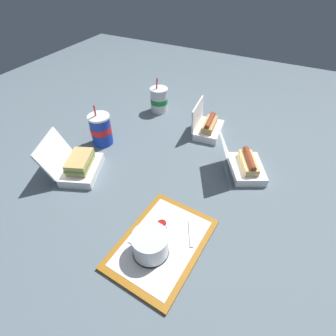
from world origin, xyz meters
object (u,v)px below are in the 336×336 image
at_px(clamshell_hotdog_corner, 245,165).
at_px(soda_cup_right, 159,100).
at_px(food_tray, 162,244).
at_px(cake_container, 150,245).
at_px(soda_cup_corner, 101,130).
at_px(plastic_fork, 191,233).
at_px(clamshell_hotdog_center, 208,127).
at_px(ketchup_cup, 162,225).
at_px(clamshell_sandwich_back, 78,165).

bearing_deg(clamshell_hotdog_corner, soda_cup_right, -117.54).
bearing_deg(food_tray, soda_cup_right, -150.98).
bearing_deg(soda_cup_right, clamshell_hotdog_corner, 62.46).
height_order(cake_container, soda_cup_corner, soda_cup_corner).
distance_m(plastic_fork, soda_cup_right, 0.89).
relative_size(cake_container, soda_cup_corner, 0.56).
height_order(clamshell_hotdog_corner, soda_cup_right, soda_cup_right).
relative_size(cake_container, clamshell_hotdog_center, 0.60).
bearing_deg(cake_container, ketchup_cup, -172.85).
xyz_separation_m(food_tray, clamshell_sandwich_back, (-0.15, -0.49, 0.04)).
bearing_deg(soda_cup_corner, clamshell_hotdog_corner, 98.53).
height_order(cake_container, clamshell_hotdog_corner, clamshell_hotdog_corner).
distance_m(cake_container, soda_cup_right, 0.94).
xyz_separation_m(food_tray, soda_cup_right, (-0.80, -0.44, 0.06)).
relative_size(cake_container, soda_cup_right, 0.60).
distance_m(cake_container, clamshell_sandwich_back, 0.52).
distance_m(cake_container, clamshell_hotdog_center, 0.75).
bearing_deg(clamshell_hotdog_corner, soda_cup_corner, -81.47).
xyz_separation_m(plastic_fork, soda_cup_right, (-0.72, -0.51, 0.05)).
distance_m(clamshell_sandwich_back, clamshell_hotdog_corner, 0.72).
distance_m(soda_cup_corner, soda_cup_right, 0.42).
bearing_deg(plastic_fork, clamshell_hotdog_corner, 142.51).
relative_size(plastic_fork, clamshell_hotdog_center, 0.54).
height_order(food_tray, soda_cup_corner, soda_cup_corner).
height_order(ketchup_cup, soda_cup_corner, soda_cup_corner).
distance_m(food_tray, soda_cup_corner, 0.67).
bearing_deg(clamshell_hotdog_corner, food_tray, -17.29).
distance_m(ketchup_cup, clamshell_hotdog_center, 0.65).
bearing_deg(food_tray, cake_container, -20.01).
bearing_deg(plastic_fork, ketchup_cup, -103.97).
bearing_deg(plastic_fork, food_tray, -70.07).
relative_size(cake_container, clamshell_hotdog_corner, 0.47).
distance_m(food_tray, cake_container, 0.07).
bearing_deg(ketchup_cup, cake_container, 7.15).
bearing_deg(cake_container, clamshell_hotdog_center, -173.49).
relative_size(ketchup_cup, clamshell_sandwich_back, 0.15).
height_order(clamshell_hotdog_center, soda_cup_corner, soda_cup_corner).
height_order(clamshell_sandwich_back, soda_cup_right, soda_cup_right).
relative_size(ketchup_cup, soda_cup_corner, 0.19).
xyz_separation_m(clamshell_hotdog_center, clamshell_hotdog_corner, (0.22, 0.25, -0.00)).
distance_m(cake_container, clamshell_hotdog_corner, 0.56).
xyz_separation_m(ketchup_cup, soda_cup_right, (-0.74, -0.41, 0.04)).
relative_size(clamshell_hotdog_center, soda_cup_corner, 0.93).
height_order(ketchup_cup, soda_cup_right, soda_cup_right).
xyz_separation_m(ketchup_cup, plastic_fork, (-0.02, 0.10, -0.01)).
xyz_separation_m(clamshell_hotdog_corner, soda_cup_corner, (0.10, -0.69, 0.04)).
bearing_deg(soda_cup_corner, cake_container, 50.72).
bearing_deg(soda_cup_right, soda_cup_corner, -13.52).
xyz_separation_m(ketchup_cup, clamshell_sandwich_back, (-0.10, -0.46, 0.02)).
distance_m(ketchup_cup, soda_cup_right, 0.85).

